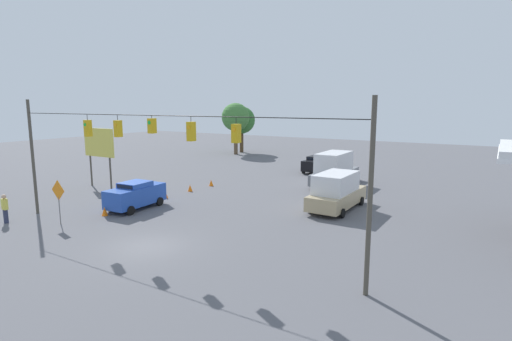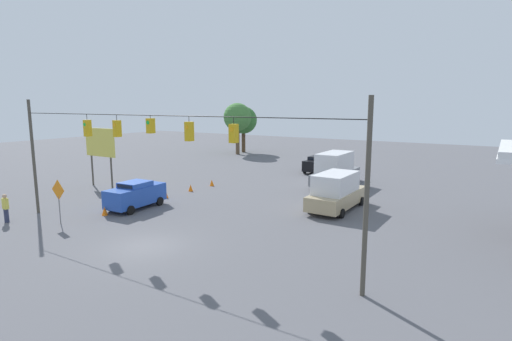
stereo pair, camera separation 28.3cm
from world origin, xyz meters
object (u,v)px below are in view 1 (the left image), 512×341
(overhead_signal_span, at_px, (152,152))
(box_truck_grey_oncoming_deep, at_px, (334,169))
(traffic_cone_third, at_px, (165,194))
(box_truck_tan_oncoming_far, at_px, (337,191))
(sedan_blue_parked_shoulder, at_px, (136,195))
(traffic_cone_fourth, at_px, (190,188))
(roadside_billboard, at_px, (99,146))
(pedestrian, at_px, (5,208))
(work_zone_sign, at_px, (58,194))
(tree_horizon_left, at_px, (241,120))
(traffic_cone_second, at_px, (140,201))
(sedan_black_withflow_deep, at_px, (316,164))
(traffic_cone_nearest, at_px, (105,211))
(tree_horizon_right, at_px, (236,117))
(traffic_cone_fifth, at_px, (211,183))

(overhead_signal_span, xyz_separation_m, box_truck_grey_oncoming_deep, (-2.53, -20.43, -3.50))
(box_truck_grey_oncoming_deep, bearing_deg, traffic_cone_third, 51.81)
(overhead_signal_span, bearing_deg, box_truck_tan_oncoming_far, -116.13)
(sedan_blue_parked_shoulder, bearing_deg, box_truck_tan_oncoming_far, -149.12)
(overhead_signal_span, xyz_separation_m, traffic_cone_fourth, (7.17, -11.09, -4.73))
(roadside_billboard, distance_m, pedestrian, 11.78)
(overhead_signal_span, distance_m, sedan_blue_parked_shoulder, 8.95)
(box_truck_tan_oncoming_far, height_order, work_zone_sign, work_zone_sign)
(pedestrian, height_order, tree_horizon_left, tree_horizon_left)
(traffic_cone_fourth, height_order, work_zone_sign, work_zone_sign)
(overhead_signal_span, relative_size, traffic_cone_second, 39.34)
(box_truck_grey_oncoming_deep, bearing_deg, sedan_blue_parked_shoulder, 60.09)
(box_truck_grey_oncoming_deep, xyz_separation_m, traffic_cone_fourth, (9.70, 9.34, -1.23))
(work_zone_sign, bearing_deg, traffic_cone_second, -94.90)
(box_truck_grey_oncoming_deep, bearing_deg, sedan_black_withflow_deep, -53.61)
(roadside_billboard, distance_m, tree_horizon_left, 29.93)
(traffic_cone_nearest, height_order, pedestrian, pedestrian)
(sedan_black_withflow_deep, distance_m, pedestrian, 30.04)
(sedan_black_withflow_deep, height_order, traffic_cone_fourth, sedan_black_withflow_deep)
(traffic_cone_fourth, bearing_deg, traffic_cone_second, 90.00)
(pedestrian, bearing_deg, sedan_blue_parked_shoulder, -121.96)
(overhead_signal_span, distance_m, tree_horizon_left, 42.54)
(traffic_cone_second, distance_m, tree_horizon_right, 32.38)
(box_truck_tan_oncoming_far, distance_m, traffic_cone_nearest, 16.29)
(traffic_cone_third, height_order, work_zone_sign, work_zone_sign)
(box_truck_grey_oncoming_deep, relative_size, pedestrian, 3.85)
(box_truck_grey_oncoming_deep, distance_m, tree_horizon_left, 28.31)
(roadside_billboard, bearing_deg, box_truck_tan_oncoming_far, -169.81)
(sedan_blue_parked_shoulder, xyz_separation_m, traffic_cone_nearest, (0.38, 2.43, -0.74))
(box_truck_tan_oncoming_far, relative_size, sedan_blue_parked_shoulder, 1.35)
(traffic_cone_nearest, bearing_deg, work_zone_sign, 76.18)
(traffic_cone_nearest, bearing_deg, overhead_signal_span, 163.38)
(traffic_cone_nearest, relative_size, roadside_billboard, 0.11)
(roadside_billboard, height_order, tree_horizon_right, tree_horizon_right)
(traffic_cone_nearest, bearing_deg, traffic_cone_fourth, -88.93)
(pedestrian, bearing_deg, traffic_cone_nearest, -131.31)
(traffic_cone_fifth, bearing_deg, tree_horizon_left, -62.36)
(tree_horizon_right, bearing_deg, traffic_cone_fourth, 115.88)
(traffic_cone_third, height_order, traffic_cone_fifth, same)
(sedan_black_withflow_deep, xyz_separation_m, work_zone_sign, (5.94, 26.94, 1.04))
(traffic_cone_nearest, bearing_deg, box_truck_grey_oncoming_deep, -117.46)
(box_truck_grey_oncoming_deep, height_order, traffic_cone_fifth, box_truck_grey_oncoming_deep)
(box_truck_tan_oncoming_far, distance_m, tree_horizon_left, 36.41)
(box_truck_grey_oncoming_deep, distance_m, sedan_blue_parked_shoulder, 18.36)
(traffic_cone_fifth, bearing_deg, roadside_billboard, 34.77)
(traffic_cone_fifth, height_order, tree_horizon_right, tree_horizon_right)
(traffic_cone_nearest, distance_m, traffic_cone_second, 3.26)
(box_truck_tan_oncoming_far, relative_size, traffic_cone_fifth, 10.61)
(traffic_cone_third, xyz_separation_m, work_zone_sign, (0.51, 8.78, 1.69))
(sedan_blue_parked_shoulder, xyz_separation_m, traffic_cone_second, (0.55, -0.82, -0.74))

